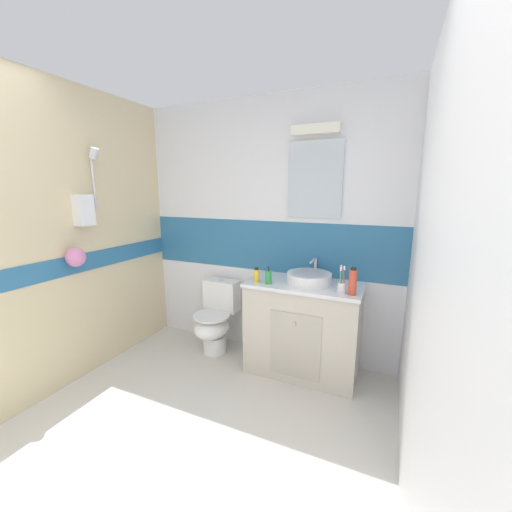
{
  "coord_description": "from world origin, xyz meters",
  "views": [
    {
      "loc": [
        1.15,
        -0.4,
        1.64
      ],
      "look_at": [
        0.14,
        1.87,
        1.11
      ],
      "focal_mm": 21.74,
      "sensor_mm": 36.0,
      "label": 1
    }
  ],
  "objects_px": {
    "shampoo_bottle_tall": "(353,282)",
    "toilet": "(216,319)",
    "soap_dispenser": "(268,277)",
    "toothbrush_cup": "(342,286)",
    "lotion_bottle_short": "(257,276)",
    "sink_basin": "(309,278)"
  },
  "relations": [
    {
      "from": "sink_basin",
      "to": "lotion_bottle_short",
      "type": "distance_m",
      "value": 0.46
    },
    {
      "from": "toothbrush_cup",
      "to": "shampoo_bottle_tall",
      "type": "relative_size",
      "value": 1.02
    },
    {
      "from": "sink_basin",
      "to": "soap_dispenser",
      "type": "relative_size",
      "value": 2.8
    },
    {
      "from": "toilet",
      "to": "lotion_bottle_short",
      "type": "xyz_separation_m",
      "value": [
        0.53,
        -0.17,
        0.57
      ]
    },
    {
      "from": "toilet",
      "to": "toothbrush_cup",
      "type": "relative_size",
      "value": 3.32
    },
    {
      "from": "toothbrush_cup",
      "to": "shampoo_bottle_tall",
      "type": "distance_m",
      "value": 0.09
    },
    {
      "from": "toilet",
      "to": "shampoo_bottle_tall",
      "type": "distance_m",
      "value": 1.48
    },
    {
      "from": "sink_basin",
      "to": "toothbrush_cup",
      "type": "relative_size",
      "value": 1.93
    },
    {
      "from": "toothbrush_cup",
      "to": "shampoo_bottle_tall",
      "type": "xyz_separation_m",
      "value": [
        0.08,
        -0.01,
        0.05
      ]
    },
    {
      "from": "sink_basin",
      "to": "toilet",
      "type": "xyz_separation_m",
      "value": [
        -0.96,
        -0.0,
        -0.55
      ]
    },
    {
      "from": "toothbrush_cup",
      "to": "lotion_bottle_short",
      "type": "distance_m",
      "value": 0.73
    },
    {
      "from": "sink_basin",
      "to": "lotion_bottle_short",
      "type": "bearing_deg",
      "value": -158.47
    },
    {
      "from": "toothbrush_cup",
      "to": "lotion_bottle_short",
      "type": "relative_size",
      "value": 1.65
    },
    {
      "from": "soap_dispenser",
      "to": "lotion_bottle_short",
      "type": "distance_m",
      "value": 0.11
    },
    {
      "from": "toilet",
      "to": "toothbrush_cup",
      "type": "distance_m",
      "value": 1.39
    },
    {
      "from": "sink_basin",
      "to": "shampoo_bottle_tall",
      "type": "height_order",
      "value": "shampoo_bottle_tall"
    },
    {
      "from": "toilet",
      "to": "shampoo_bottle_tall",
      "type": "height_order",
      "value": "shampoo_bottle_tall"
    },
    {
      "from": "soap_dispenser",
      "to": "shampoo_bottle_tall",
      "type": "height_order",
      "value": "shampoo_bottle_tall"
    },
    {
      "from": "shampoo_bottle_tall",
      "to": "toilet",
      "type": "bearing_deg",
      "value": 173.12
    },
    {
      "from": "toothbrush_cup",
      "to": "lotion_bottle_short",
      "type": "height_order",
      "value": "toothbrush_cup"
    },
    {
      "from": "soap_dispenser",
      "to": "shampoo_bottle_tall",
      "type": "distance_m",
      "value": 0.7
    },
    {
      "from": "sink_basin",
      "to": "shampoo_bottle_tall",
      "type": "distance_m",
      "value": 0.42
    }
  ]
}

